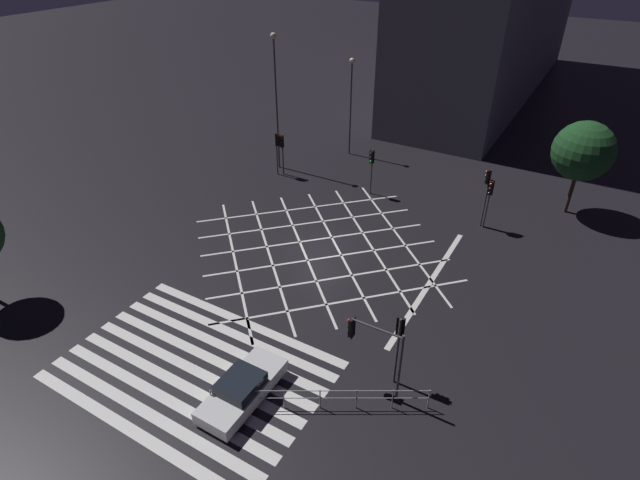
{
  "coord_description": "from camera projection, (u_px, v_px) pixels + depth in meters",
  "views": [
    {
      "loc": [
        12.64,
        -21.79,
        16.83
      ],
      "look_at": [
        0.0,
        0.0,
        0.61
      ],
      "focal_mm": 28.0,
      "sensor_mm": 36.0,
      "label": 1
    }
  ],
  "objects": [
    {
      "name": "traffic_light_se_cross",
      "position": [
        400.0,
        337.0,
        20.25
      ],
      "size": [
        0.36,
        0.39,
        3.57
      ],
      "rotation": [
        0.0,
        0.0,
        1.57
      ],
      "color": "#424244",
      "rests_on": "ground_plane"
    },
    {
      "name": "traffic_light_nw_cross",
      "position": [
        282.0,
        147.0,
        37.83
      ],
      "size": [
        0.36,
        0.39,
        3.24
      ],
      "rotation": [
        0.0,
        0.0,
        -1.57
      ],
      "color": "#424244",
      "rests_on": "ground_plane"
    },
    {
      "name": "waiting_car",
      "position": [
        243.0,
        389.0,
        20.49
      ],
      "size": [
        1.71,
        4.27,
        1.23
      ],
      "rotation": [
        0.0,
        0.0,
        1.57
      ],
      "color": "silver",
      "rests_on": "ground_plane"
    },
    {
      "name": "ground_plane",
      "position": [
        320.0,
        248.0,
        30.29
      ],
      "size": [
        200.0,
        200.0,
        0.0
      ],
      "primitive_type": "plane",
      "color": "black"
    },
    {
      "name": "road_markings",
      "position": [
        251.0,
        321.0,
        24.81
      ],
      "size": [
        17.41,
        23.76,
        0.01
      ],
      "color": "silver",
      "rests_on": "ground_plane"
    },
    {
      "name": "traffic_light_ne_main",
      "position": [
        487.0,
        186.0,
        31.05
      ],
      "size": [
        0.39,
        0.36,
        3.98
      ],
      "rotation": [
        0.0,
        0.0,
        3.14
      ],
      "color": "#424244",
      "rests_on": "ground_plane"
    },
    {
      "name": "traffic_light_median_north",
      "position": [
        371.0,
        163.0,
        35.0
      ],
      "size": [
        0.36,
        0.39,
        3.4
      ],
      "rotation": [
        0.0,
        0.0,
        -1.57
      ],
      "color": "#424244",
      "rests_on": "ground_plane"
    },
    {
      "name": "traffic_light_ne_cross",
      "position": [
        489.0,
        194.0,
        31.02
      ],
      "size": [
        0.36,
        0.39,
        3.38
      ],
      "rotation": [
        0.0,
        0.0,
        -1.57
      ],
      "color": "#424244",
      "rests_on": "ground_plane"
    },
    {
      "name": "traffic_light_se_main",
      "position": [
        371.0,
        342.0,
        19.84
      ],
      "size": [
        2.45,
        0.36,
        3.63
      ],
      "rotation": [
        0.0,
        0.0,
        3.14
      ],
      "color": "#424244",
      "rests_on": "ground_plane"
    },
    {
      "name": "street_lamp_east",
      "position": [
        276.0,
        87.0,
        36.75
      ],
      "size": [
        0.44,
        0.44,
        10.21
      ],
      "color": "#424244",
      "rests_on": "ground_plane"
    },
    {
      "name": "street_tree_near",
      "position": [
        583.0,
        151.0,
        31.73
      ],
      "size": [
        3.83,
        3.83,
        6.33
      ],
      "color": "#38281C",
      "rests_on": "ground_plane"
    },
    {
      "name": "pedestrian_railing",
      "position": [
        320.0,
        397.0,
        20.05
      ],
      "size": [
        7.65,
        4.46,
        1.05
      ],
      "rotation": [
        0.0,
        0.0,
        0.53
      ],
      "color": "#9EA0A5",
      "rests_on": "ground_plane"
    },
    {
      "name": "street_lamp_west",
      "position": [
        351.0,
        95.0,
        39.86
      ],
      "size": [
        0.41,
        0.41,
        7.88
      ],
      "color": "#424244",
      "rests_on": "ground_plane"
    },
    {
      "name": "traffic_light_nw_main",
      "position": [
        278.0,
        145.0,
        37.75
      ],
      "size": [
        0.39,
        0.36,
        3.4
      ],
      "color": "#424244",
      "rests_on": "ground_plane"
    }
  ]
}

